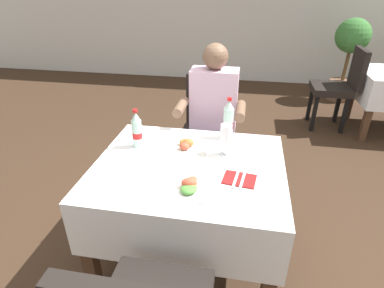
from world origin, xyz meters
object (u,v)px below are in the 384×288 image
(chair_far_diner_seat, at_px, (208,128))
(plate_near_camera, at_px, (190,185))
(main_dining_table, at_px, (189,188))
(seated_diner_far, at_px, (213,117))
(beer_glass_left, at_px, (226,140))
(potted_plant_corner, at_px, (349,51))
(background_chair_left, at_px, (340,84))
(cola_bottle_secondary, at_px, (137,131))
(plate_far_diner, at_px, (188,146))
(napkin_cutlery_set, at_px, (239,179))
(cola_bottle_primary, at_px, (228,121))

(chair_far_diner_seat, height_order, plate_near_camera, chair_far_diner_seat)
(main_dining_table, relative_size, seated_diner_far, 0.86)
(beer_glass_left, height_order, potted_plant_corner, potted_plant_corner)
(seated_diner_far, relative_size, background_chair_left, 1.30)
(seated_diner_far, distance_m, cola_bottle_secondary, 0.72)
(plate_far_diner, distance_m, beer_glass_left, 0.25)
(plate_near_camera, relative_size, napkin_cutlery_set, 1.30)
(cola_bottle_primary, bearing_deg, beer_glass_left, -88.93)
(plate_near_camera, distance_m, napkin_cutlery_set, 0.27)
(seated_diner_far, relative_size, plate_near_camera, 4.96)
(chair_far_diner_seat, distance_m, cola_bottle_primary, 0.59)
(main_dining_table, distance_m, plate_near_camera, 0.30)
(main_dining_table, xyz_separation_m, potted_plant_corner, (1.71, 3.42, 0.17))
(cola_bottle_primary, xyz_separation_m, background_chair_left, (1.19, 1.96, -0.29))
(chair_far_diner_seat, xyz_separation_m, plate_near_camera, (0.05, -1.08, 0.19))
(chair_far_diner_seat, distance_m, background_chair_left, 2.03)
(plate_far_diner, bearing_deg, beer_glass_left, -7.90)
(seated_diner_far, xyz_separation_m, potted_plant_corner, (1.66, 2.67, 0.02))
(chair_far_diner_seat, relative_size, beer_glass_left, 4.87)
(main_dining_table, bearing_deg, plate_near_camera, -77.99)
(main_dining_table, height_order, cola_bottle_primary, cola_bottle_primary)
(main_dining_table, distance_m, chair_far_diner_seat, 0.85)
(cola_bottle_primary, bearing_deg, potted_plant_corner, 63.40)
(cola_bottle_primary, xyz_separation_m, cola_bottle_secondary, (-0.55, -0.22, -0.01))
(cola_bottle_secondary, xyz_separation_m, background_chair_left, (1.74, 2.19, -0.28))
(chair_far_diner_seat, xyz_separation_m, potted_plant_corner, (1.71, 2.57, 0.18))
(plate_far_diner, relative_size, potted_plant_corner, 0.19)
(cola_bottle_secondary, height_order, napkin_cutlery_set, cola_bottle_secondary)
(seated_diner_far, bearing_deg, cola_bottle_secondary, -124.71)
(main_dining_table, relative_size, cola_bottle_secondary, 4.33)
(chair_far_diner_seat, height_order, background_chair_left, same)
(plate_near_camera, bearing_deg, background_chair_left, 62.52)
(cola_bottle_secondary, bearing_deg, cola_bottle_primary, 22.08)
(beer_glass_left, relative_size, napkin_cutlery_set, 1.02)
(cola_bottle_secondary, relative_size, potted_plant_corner, 0.21)
(plate_far_diner, relative_size, cola_bottle_primary, 0.81)
(cola_bottle_primary, bearing_deg, plate_near_camera, -103.31)
(plate_far_diner, xyz_separation_m, napkin_cutlery_set, (0.34, -0.29, -0.01))
(cola_bottle_secondary, distance_m, background_chair_left, 2.81)
(background_chair_left, bearing_deg, cola_bottle_secondary, -128.54)
(main_dining_table, relative_size, cola_bottle_primary, 3.87)
(plate_far_diner, distance_m, cola_bottle_primary, 0.32)
(cola_bottle_primary, distance_m, potted_plant_corner, 3.40)
(beer_glass_left, xyz_separation_m, cola_bottle_primary, (-0.00, 0.23, 0.02))
(chair_far_diner_seat, distance_m, seated_diner_far, 0.20)
(beer_glass_left, xyz_separation_m, potted_plant_corner, (1.52, 3.27, -0.10))
(beer_glass_left, bearing_deg, napkin_cutlery_set, -68.67)
(beer_glass_left, height_order, napkin_cutlery_set, beer_glass_left)
(beer_glass_left, bearing_deg, cola_bottle_secondary, 179.10)
(plate_near_camera, relative_size, cola_bottle_secondary, 1.01)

